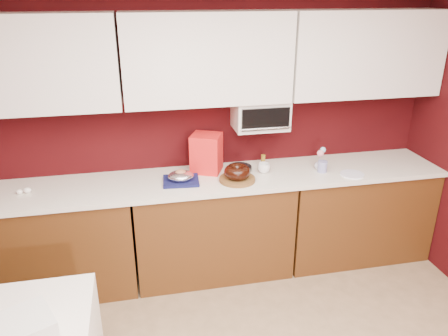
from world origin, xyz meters
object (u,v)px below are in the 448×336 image
Objects in this scene: coffee_mug at (264,167)px; pandoro_box at (206,153)px; newspaper_stack at (19,330)px; toaster_oven at (260,114)px; flower_vase at (320,163)px; bundt_cake at (237,172)px; foil_ham_nest at (181,176)px; blue_jar at (322,167)px.

pandoro_box is at bearing 164.12° from coffee_mug.
newspaper_stack is (-1.68, -1.44, -0.14)m from coffee_mug.
toaster_oven is at bearing 91.09° from coffee_mug.
flower_vase is 0.34× the size of newspaper_stack.
pandoro_box is at bearing -178.24° from toaster_oven.
toaster_oven reaches higher than coffee_mug.
bundt_cake is 0.46m from foil_ham_nest.
blue_jar reaches higher than foil_ham_nest.
blue_jar is 2.57m from newspaper_stack.
foil_ham_nest is at bearing -118.31° from pandoro_box.
pandoro_box is at bearing 170.54° from flower_vase.
blue_jar is at bearing -9.85° from coffee_mug.
foil_ham_nest is 0.64× the size of pandoro_box.
pandoro_box reaches higher than coffee_mug.
toaster_oven is 4.24× the size of flower_vase.
flower_vase is (-0.00, 0.06, 0.01)m from blue_jar.
bundt_cake is 2.24× the size of blue_jar.
coffee_mug reaches higher than foil_ham_nest.
coffee_mug is 0.94× the size of flower_vase.
foil_ham_nest is 1.70m from newspaper_stack.
toaster_oven is at bearing 25.92° from pandoro_box.
toaster_oven is 0.45m from coffee_mug.
foil_ham_nest is 0.33m from pandoro_box.
flower_vase reaches higher than foil_ham_nest.
coffee_mug reaches higher than blue_jar.
foil_ham_nest is at bearing -164.17° from toaster_oven.
foil_ham_nest reaches higher than newspaper_stack.
pandoro_box is 3.09× the size of flower_vase.
pandoro_box is (-0.21, 0.26, 0.08)m from bundt_cake.
coffee_mug is at bearing 8.28° from pandoro_box.
coffee_mug is at bearing 170.15° from blue_jar.
flower_vase is at bearing -19.43° from toaster_oven.
newspaper_stack is (-1.67, -1.59, -0.57)m from toaster_oven.
bundt_cake is at bearing -133.64° from toaster_oven.
toaster_oven reaches higher than blue_jar.
bundt_cake is at bearing -172.67° from flower_vase.
pandoro_box is 1.04× the size of newspaper_stack.
pandoro_box reaches higher than newspaper_stack.
coffee_mug is (0.00, -0.15, -0.42)m from toaster_oven.
bundt_cake is at bearing 43.03° from newspaper_stack.
toaster_oven reaches higher than flower_vase.
bundt_cake is 0.34m from pandoro_box.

